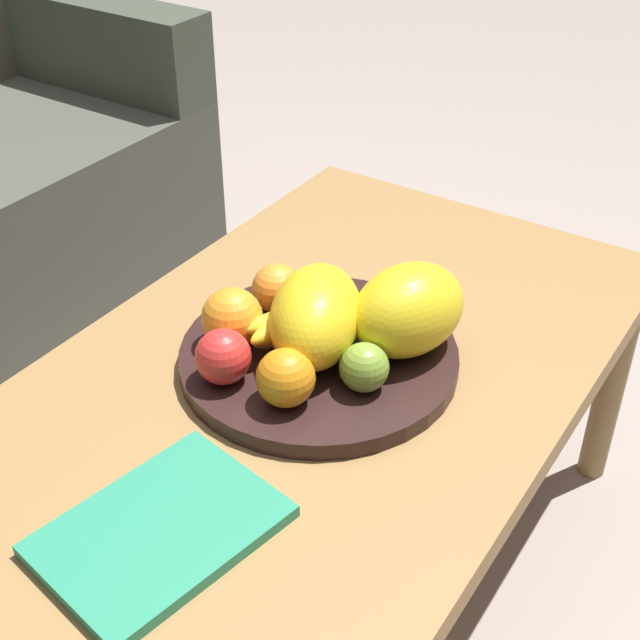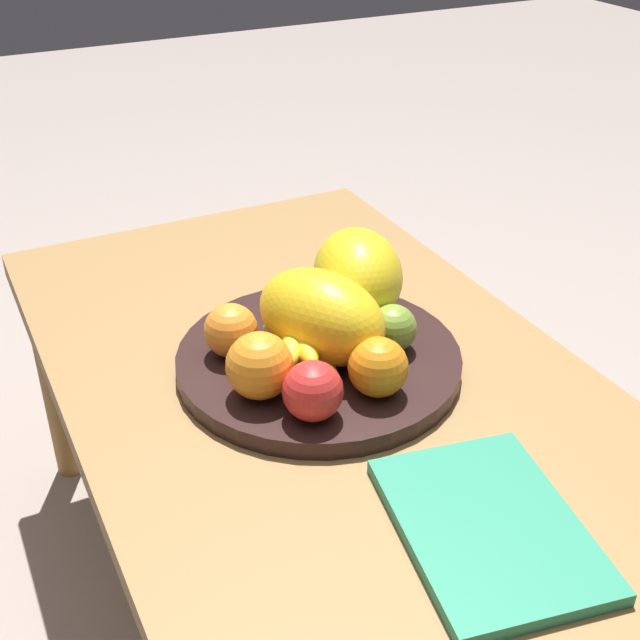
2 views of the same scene
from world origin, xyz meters
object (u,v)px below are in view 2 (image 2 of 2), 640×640
Objects in this scene: orange_left at (231,330)px; apple_front at (313,391)px; apple_left at (392,327)px; magazine at (489,527)px; coffee_table at (330,410)px; banana_bunch at (297,340)px; orange_back at (378,367)px; melon_large_front at (320,317)px; melon_smaller_beside at (358,274)px; fruit_bowl at (320,360)px; orange_front at (260,366)px.

apple_front is (-0.17, -0.04, 0.00)m from orange_left.
apple_left is (-0.08, -0.20, -0.00)m from orange_left.
apple_left is 0.26× the size of magazine.
banana_bunch is at bearing 46.09° from coffee_table.
orange_back reaches higher than coffee_table.
melon_large_front is at bearing 74.63° from apple_left.
magazine is at bearing -175.89° from melon_large_front.
fruit_bowl is at bearing 126.58° from melon_smaller_beside.
magazine is at bearing -156.66° from orange_front.
orange_left is 0.43× the size of banana_bunch.
apple_front is (-0.19, 0.16, -0.03)m from melon_smaller_beside.
magazine is at bearing -176.55° from fruit_bowl.
melon_large_front is 2.55× the size of apple_front.
orange_back is at bearing -168.46° from fruit_bowl.
melon_smaller_beside is 2.29× the size of apple_front.
banana_bunch reaches higher than fruit_bowl.
apple_front is 0.29× the size of magazine.
orange_left is (0.06, 0.10, -0.02)m from melon_large_front.
orange_back is (-0.11, -0.03, -0.02)m from melon_large_front.
banana_bunch is at bearing -16.36° from apple_front.
orange_left is at bearing 28.05° from magazine.
apple_left is at bearing -112.73° from orange_left.
banana_bunch is at bearing 19.61° from magazine.
melon_smaller_beside reaches higher than fruit_bowl.
melon_large_front reaches higher than coffee_table.
fruit_bowl is 4.53× the size of orange_front.
apple_front is at bearing 149.78° from melon_large_front.
orange_left is (0.05, 0.11, 0.05)m from fruit_bowl.
fruit_bowl is 0.14m from melon_smaller_beside.
apple_left is (-0.03, -0.09, 0.04)m from fruit_bowl.
orange_front is at bearing 33.74° from magazine.
orange_back is 0.44× the size of banana_bunch.
melon_smaller_beside is at bearing -40.70° from apple_front.
melon_large_front is 0.75× the size of magazine.
magazine reaches higher than coffee_table.
fruit_bowl is at bearing 69.87° from apple_left.
banana_bunch is at bearing -126.62° from orange_left.
apple_left is (-0.10, 0.00, -0.03)m from melon_smaller_beside.
orange_left is 0.98× the size of apple_front.
orange_back is at bearing -115.03° from orange_front.
magazine is at bearing 170.12° from melon_smaller_beside.
orange_back is (-0.06, -0.13, -0.00)m from orange_front.
orange_front is 0.10m from orange_left.
coffee_table is at bearing 137.64° from melon_smaller_beside.
coffee_table is 0.14m from apple_left.
orange_front is (-0.02, 0.11, 0.11)m from coffee_table.
coffee_table is 0.17m from orange_left.
coffee_table is at bearing -38.51° from apple_front.
orange_front is (-0.04, 0.10, -0.02)m from melon_large_front.
apple_front is 0.12m from banana_bunch.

